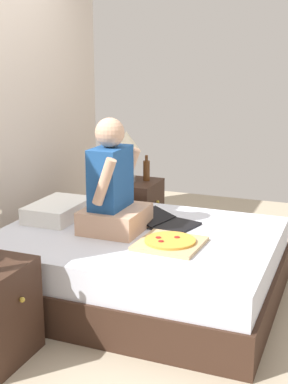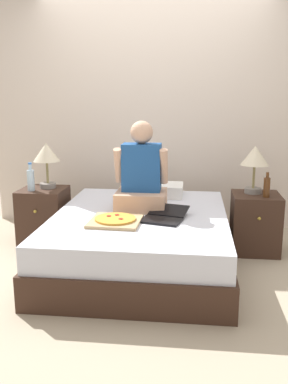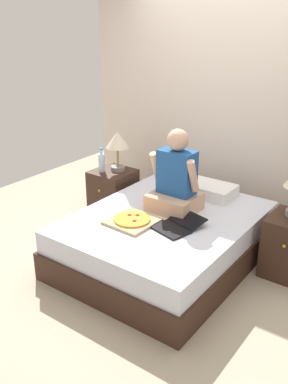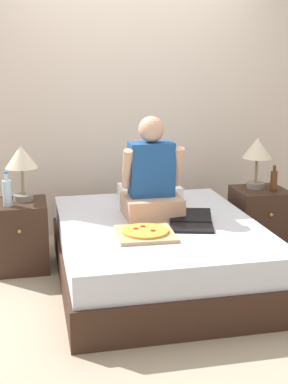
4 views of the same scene
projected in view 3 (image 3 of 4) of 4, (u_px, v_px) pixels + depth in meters
ground_plane at (165, 260)px, 4.14m from camera, size 5.72×5.72×0.00m
wall_back at (234, 109)px, 4.64m from camera, size 3.72×0.12×2.50m
bed at (165, 239)px, 4.05m from camera, size 1.51×1.91×0.47m
nightstand_left at (113, 194)px, 4.95m from camera, size 0.44×0.47×0.56m
lamp_on_left_nightstand at (117, 143)px, 4.74m from camera, size 0.26×0.26×0.45m
water_bottle at (102, 162)px, 4.78m from camera, size 0.07×0.07×0.28m
pillow at (209, 190)px, 4.39m from camera, size 0.52×0.34×0.12m
person_seated at (176, 181)px, 3.99m from camera, size 0.47×0.40×0.78m
laptop at (176, 226)px, 3.72m from camera, size 0.41×0.48×0.07m
pizza_box at (132, 221)px, 3.83m from camera, size 0.42×0.42×0.05m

